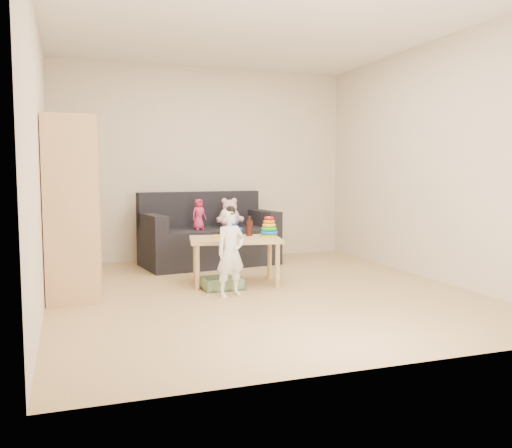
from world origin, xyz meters
name	(u,v)px	position (x,y,z in m)	size (l,w,h in m)	color
room	(260,160)	(0.00, 0.00, 1.30)	(4.50, 4.50, 4.50)	tan
wardrobe	(71,208)	(-1.76, 0.43, 0.84)	(0.47, 0.94, 1.69)	#E0A77B
sofa	(210,247)	(-0.08, 1.68, 0.23)	(1.67, 0.84, 0.47)	black
play_table	(235,261)	(-0.12, 0.42, 0.25)	(0.94, 0.59, 0.49)	#E0B57B
storage_bin	(222,283)	(-0.33, 0.22, 0.06)	(0.41, 0.30, 0.12)	#658460
toddler	(231,254)	(-0.33, -0.11, 0.41)	(0.30, 0.20, 0.82)	white
pink_bear	(229,215)	(0.18, 1.68, 0.63)	(0.28, 0.24, 0.32)	#E2A7B5
doll	(199,215)	(-0.24, 1.59, 0.66)	(0.19, 0.13, 0.38)	#DD295E
ring_stacker	(269,229)	(0.25, 0.41, 0.58)	(0.19, 0.19, 0.22)	#D2C20B
brown_bottle	(249,227)	(0.07, 0.54, 0.59)	(0.07, 0.07, 0.22)	black
blue_plush	(233,227)	(-0.11, 0.57, 0.60)	(0.17, 0.13, 0.21)	blue
wooden_figure	(225,233)	(-0.23, 0.44, 0.55)	(0.05, 0.04, 0.11)	brown
yellow_book	(222,236)	(-0.23, 0.54, 0.50)	(0.19, 0.19, 0.01)	yellow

